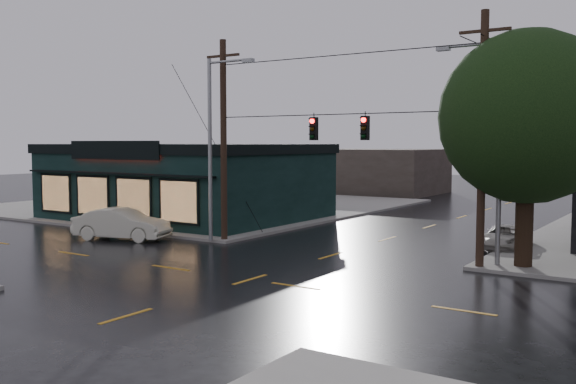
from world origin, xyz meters
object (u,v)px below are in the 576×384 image
Objects in this scene: corner_tree at (527,117)px; sedan_cream at (122,224)px; utility_pole_nw at (224,242)px; suv_silver at (505,237)px; utility_pole_ne at (479,270)px.

corner_tree is 20.30m from sedan_cream.
utility_pole_nw reaches higher than suv_silver.
suv_silver is at bearing 24.27° from utility_pole_nw.
utility_pole_nw is 13.00m from utility_pole_ne.
utility_pole_nw is 1.00× the size of utility_pole_ne.
suv_silver is at bearing 95.07° from utility_pole_ne.
corner_tree is at bearing 3.86° from utility_pole_nw.
suv_silver is at bearing 112.60° from corner_tree.
utility_pole_nw is at bearing -156.85° from suv_silver.
sedan_cream is (-17.89, -2.39, 0.82)m from utility_pole_ne.
utility_pole_ne is (13.00, 0.00, 0.00)m from utility_pole_nw.
suv_silver is (12.50, 5.64, 0.56)m from utility_pole_nw.
utility_pole_nw is at bearing 180.00° from utility_pole_ne.
utility_pole_ne is at bearing 0.00° from utility_pole_nw.
suv_silver is (-0.50, 5.64, 0.56)m from utility_pole_ne.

